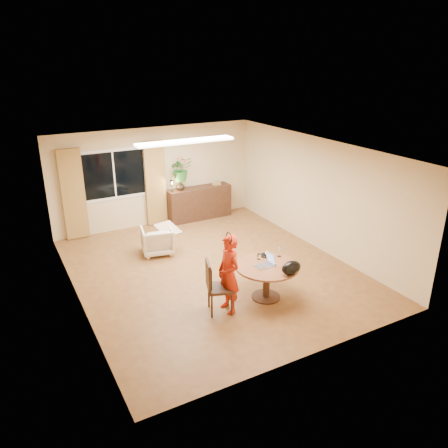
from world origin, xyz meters
name	(u,v)px	position (x,y,z in m)	size (l,w,h in m)	color
floor	(212,270)	(0.00, 0.00, 0.00)	(6.50, 6.50, 0.00)	brown
ceiling	(211,150)	(0.00, 0.00, 2.60)	(6.50, 6.50, 0.00)	white
wall_back	(156,177)	(0.00, 3.25, 1.30)	(5.50, 5.50, 0.00)	#D7BB8C
wall_left	(72,238)	(-2.75, 0.00, 1.30)	(6.50, 6.50, 0.00)	#D7BB8C
wall_right	(317,194)	(2.75, 0.00, 1.30)	(6.50, 6.50, 0.00)	#D7BB8C
window	(114,175)	(-1.10, 3.23, 1.50)	(1.70, 0.03, 1.30)	white
curtain_left	(73,195)	(-2.15, 3.15, 1.15)	(0.55, 0.08, 2.25)	olive
curtain_right	(155,183)	(-0.05, 3.15, 1.15)	(0.55, 0.08, 2.25)	olive
ceiling_panel	(185,141)	(0.00, 1.20, 2.57)	(2.20, 0.35, 0.05)	white
dining_table	(267,272)	(0.39, -1.50, 0.53)	(1.19, 1.19, 0.67)	brown
dining_chair	(220,287)	(-0.60, -1.50, 0.50)	(0.48, 0.44, 1.00)	black
child	(229,274)	(-0.45, -1.54, 0.73)	(0.35, 0.53, 1.45)	red
laptop	(264,260)	(0.32, -1.49, 0.79)	(0.36, 0.24, 0.24)	#B7B7BC
tumbler	(259,256)	(0.41, -1.19, 0.73)	(0.07, 0.07, 0.11)	white
wine_glass	(279,251)	(0.81, -1.29, 0.78)	(0.08, 0.08, 0.22)	white
pot_lid	(266,255)	(0.59, -1.14, 0.69)	(0.23, 0.23, 0.04)	white
handbag	(291,268)	(0.57, -1.99, 0.80)	(0.39, 0.23, 0.26)	black
armchair	(157,240)	(-0.71, 1.37, 0.32)	(0.68, 0.70, 0.64)	#BEB697
throw	(168,226)	(-0.46, 1.32, 0.65)	(0.45, 0.55, 0.03)	beige
sideboard	(199,203)	(1.14, 3.01, 0.45)	(1.81, 0.44, 0.90)	black
vase	(180,186)	(0.59, 3.01, 1.03)	(0.24, 0.24, 0.25)	black
bouquet	(181,169)	(0.63, 3.01, 1.48)	(0.59, 0.51, 0.66)	#325D23
book_stack	(216,183)	(1.69, 3.01, 0.95)	(0.21, 0.16, 0.09)	olive
desk_lamp	(172,186)	(0.34, 2.96, 1.07)	(0.14, 0.14, 0.33)	black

